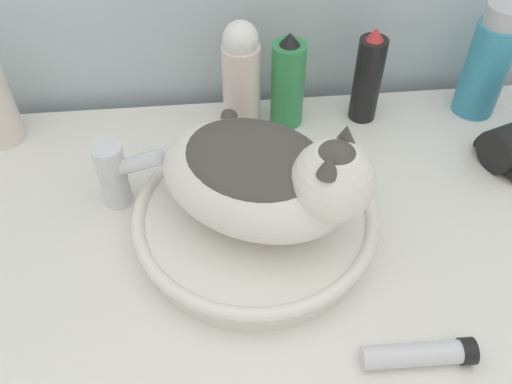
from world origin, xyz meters
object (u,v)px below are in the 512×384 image
object	(u,v)px
mouthwash_bottle	(488,63)
lotion_bottle_white	(241,77)
cat	(266,175)
hairspray_can_black	(368,78)
spray_bottle_trigger	(288,83)
cream_tube	(420,354)
faucet	(117,172)

from	to	relation	value
mouthwash_bottle	lotion_bottle_white	bearing A→B (deg)	180.00
cat	hairspray_can_black	world-z (taller)	cat
lotion_bottle_white	spray_bottle_trigger	world-z (taller)	lotion_bottle_white
hairspray_can_black	cream_tube	xyz separation A→B (m)	(-0.04, -0.49, -0.07)
cat	spray_bottle_trigger	size ratio (longest dim) A/B	1.96
mouthwash_bottle	hairspray_can_black	bearing A→B (deg)	180.00
hairspray_can_black	faucet	bearing A→B (deg)	-157.31
hairspray_can_black	spray_bottle_trigger	xyz separation A→B (m)	(-0.14, 0.00, -0.00)
cat	spray_bottle_trigger	bearing A→B (deg)	106.94
faucet	spray_bottle_trigger	distance (m)	0.34
faucet	spray_bottle_trigger	xyz separation A→B (m)	(0.29, 0.18, 0.02)
lotion_bottle_white	hairspray_can_black	size ratio (longest dim) A/B	1.12
spray_bottle_trigger	cream_tube	xyz separation A→B (m)	(0.10, -0.49, -0.07)
lotion_bottle_white	hairspray_can_black	bearing A→B (deg)	0.00
faucet	mouthwash_bottle	world-z (taller)	mouthwash_bottle
mouthwash_bottle	cream_tube	xyz separation A→B (m)	(-0.26, -0.49, -0.09)
lotion_bottle_white	mouthwash_bottle	world-z (taller)	mouthwash_bottle
cat	faucet	xyz separation A→B (m)	(-0.22, 0.09, -0.06)
faucet	cream_tube	xyz separation A→B (m)	(0.39, -0.31, -0.05)
hairspray_can_black	cat	bearing A→B (deg)	-128.27
lotion_bottle_white	mouthwash_bottle	bearing A→B (deg)	0.00
hairspray_can_black	mouthwash_bottle	world-z (taller)	mouthwash_bottle
faucet	lotion_bottle_white	world-z (taller)	lotion_bottle_white
faucet	mouthwash_bottle	distance (m)	0.67
faucet	hairspray_can_black	world-z (taller)	hairspray_can_black
mouthwash_bottle	cream_tube	size ratio (longest dim) A/B	1.49
cream_tube	spray_bottle_trigger	bearing A→B (deg)	101.83
hairspray_can_black	cream_tube	distance (m)	0.50
cat	lotion_bottle_white	bearing A→B (deg)	124.01
hairspray_can_black	spray_bottle_trigger	size ratio (longest dim) A/B	1.01
faucet	cream_tube	bearing A→B (deg)	-16.59
lotion_bottle_white	faucet	bearing A→B (deg)	-138.69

